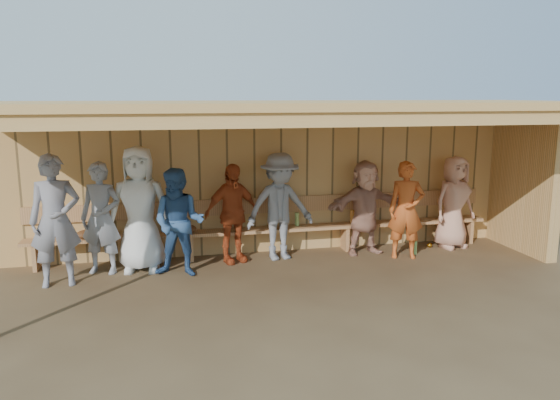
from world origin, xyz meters
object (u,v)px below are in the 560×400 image
Objects in this scene: player_f at (365,207)px; player_g at (406,210)px; player_b at (140,209)px; player_c at (179,223)px; player_d at (232,213)px; player_extra at (101,218)px; bench at (270,223)px; player_h at (454,202)px; player_a at (55,221)px; player_e at (280,207)px.

player_f is 0.66m from player_g.
player_b reaches higher than player_c.
player_extra reaches higher than player_d.
player_b is at bearing -168.52° from bench.
player_b is 1.20× the size of player_g.
player_f is at bearing -20.16° from player_d.
player_extra reaches higher than bench.
player_b is at bearing 19.34° from player_extra.
player_g is 4.69m from player_extra.
player_b is 1.18× the size of player_h.
player_g is at bearing -27.71° from player_d.
player_f is 4.13m from player_extra.
player_g is at bearing 4.20° from player_b.
player_h is (3.81, 0.00, 0.01)m from player_d.
player_g is (5.23, 0.16, -0.13)m from player_a.
player_h is 3.17m from bench.
bench is at bearing 161.87° from player_f.
player_b reaches higher than player_d.
player_extra reaches higher than player_g.
player_a reaches higher than player_e.
player_c is at bearing 173.55° from player_h.
player_h is at bearing 19.97° from player_extra.
bench is at bearing 4.86° from player_d.
player_e reaches higher than player_d.
player_f is at bearing 0.81° from player_a.
player_c is at bearing -177.63° from player_f.
player_b is at bearing 15.49° from player_a.
player_e is (1.59, 0.48, 0.07)m from player_c.
player_e is at bearing -72.03° from bench.
player_a reaches higher than player_d.
player_c is 1.71m from bench.
player_a is 1.66m from player_c.
bench is (3.14, 0.84, -0.38)m from player_a.
player_d is 0.20× the size of bench.
player_c is 3.07m from player_f.
player_a is at bearing -151.04° from player_b.
player_h is (1.06, 0.38, 0.01)m from player_g.
player_c is 0.99× the size of player_h.
player_c is at bearing -3.90° from player_a.
player_g reaches higher than player_f.
player_f is 1.59m from bench.
player_b is 5.19m from player_h.
player_a is 6.31m from player_h.
player_g is (4.13, -0.27, -0.15)m from player_b.
player_a is at bearing -165.06° from bench.
player_e is 2.02m from player_g.
player_d is (1.38, 0.11, -0.16)m from player_b.
player_a is 1.17× the size of player_g.
player_a reaches higher than player_extra.
player_extra is 2.64m from bench.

